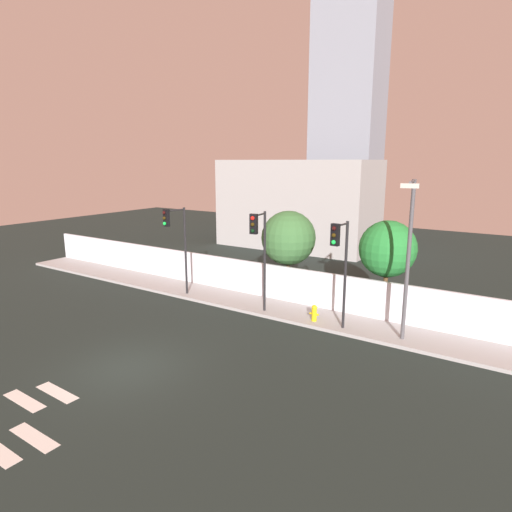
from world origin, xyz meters
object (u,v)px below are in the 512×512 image
fire_hydrant (314,312)px  traffic_light_left (340,253)px  street_lamp_curbside (409,248)px  roadside_tree_midleft (388,249)px  traffic_light_right (259,241)px  traffic_light_center (175,233)px  roadside_tree_leftmost (288,238)px

fire_hydrant → traffic_light_left: bearing=-23.1°
traffic_light_left → street_lamp_curbside: street_lamp_curbside is taller
street_lamp_curbside → roadside_tree_midleft: size_ratio=1.41×
traffic_light_left → traffic_light_right: size_ratio=0.97×
traffic_light_center → traffic_light_right: (5.27, -0.04, 0.08)m
traffic_light_left → street_lamp_curbside: size_ratio=0.73×
roadside_tree_leftmost → traffic_light_left: bearing=-39.0°
traffic_light_center → roadside_tree_leftmost: traffic_light_center is taller
street_lamp_curbside → traffic_light_left: bearing=-170.6°
traffic_light_center → roadside_tree_leftmost: bearing=37.0°
traffic_light_right → roadside_tree_midleft: size_ratio=1.06×
traffic_light_left → traffic_light_right: 3.93m
fire_hydrant → street_lamp_curbside: bearing=-2.0°
traffic_light_center → roadside_tree_midleft: bearing=19.6°
traffic_light_left → roadside_tree_leftmost: traffic_light_left is taller
traffic_light_left → roadside_tree_midleft: (0.93, 3.56, -0.33)m
street_lamp_curbside → roadside_tree_leftmost: size_ratio=1.37×
street_lamp_curbside → fire_hydrant: bearing=178.0°
traffic_light_left → traffic_light_center: 9.20m
roadside_tree_leftmost → fire_hydrant: bearing=-44.4°
roadside_tree_leftmost → roadside_tree_midleft: roadside_tree_leftmost is taller
traffic_light_center → roadside_tree_midleft: size_ratio=1.03×
traffic_light_left → roadside_tree_leftmost: size_ratio=1.00×
traffic_light_left → roadside_tree_leftmost: bearing=141.0°
roadside_tree_leftmost → roadside_tree_midleft: 5.33m
traffic_light_center → traffic_light_right: traffic_light_right is taller
traffic_light_center → street_lamp_curbside: 11.83m
traffic_light_left → traffic_light_center: bearing=-179.7°
traffic_light_left → street_lamp_curbside: bearing=9.4°
traffic_light_right → roadside_tree_midleft: 6.09m
roadside_tree_midleft → street_lamp_curbside: bearing=-61.6°
traffic_light_center → fire_hydrant: traffic_light_center is taller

